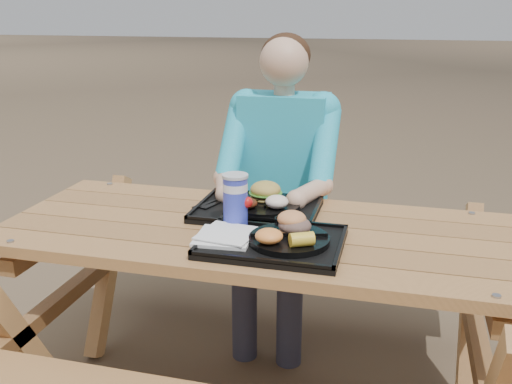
# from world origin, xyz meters

# --- Properties ---
(picnic_table) EXTENTS (1.80, 1.49, 0.75)m
(picnic_table) POSITION_xyz_m (0.00, 0.00, 0.38)
(picnic_table) COLOR #999999
(picnic_table) RESTS_ON ground
(tray_near) EXTENTS (0.45, 0.35, 0.02)m
(tray_near) POSITION_xyz_m (0.09, -0.15, 0.76)
(tray_near) COLOR black
(tray_near) RESTS_ON picnic_table
(tray_far) EXTENTS (0.45, 0.35, 0.02)m
(tray_far) POSITION_xyz_m (-0.03, 0.14, 0.76)
(tray_far) COLOR black
(tray_far) RESTS_ON picnic_table
(plate_near) EXTENTS (0.26, 0.26, 0.02)m
(plate_near) POSITION_xyz_m (0.15, -0.15, 0.78)
(plate_near) COLOR black
(plate_near) RESTS_ON tray_near
(plate_far) EXTENTS (0.26, 0.26, 0.02)m
(plate_far) POSITION_xyz_m (-0.00, 0.15, 0.78)
(plate_far) COLOR black
(plate_far) RESTS_ON tray_far
(napkin_stack) EXTENTS (0.19, 0.19, 0.02)m
(napkin_stack) POSITION_xyz_m (-0.06, -0.18, 0.78)
(napkin_stack) COLOR white
(napkin_stack) RESTS_ON tray_near
(soda_cup) EXTENTS (0.08, 0.08, 0.17)m
(soda_cup) POSITION_xyz_m (-0.06, -0.04, 0.86)
(soda_cup) COLOR #1724AF
(soda_cup) RESTS_ON tray_near
(condiment_bbq) EXTENTS (0.05, 0.05, 0.03)m
(condiment_bbq) POSITION_xyz_m (0.10, -0.02, 0.79)
(condiment_bbq) COLOR black
(condiment_bbq) RESTS_ON tray_near
(condiment_mustard) EXTENTS (0.05, 0.05, 0.03)m
(condiment_mustard) POSITION_xyz_m (0.16, -0.02, 0.78)
(condiment_mustard) COLOR gold
(condiment_mustard) RESTS_ON tray_near
(sandwich) EXTENTS (0.10, 0.10, 0.10)m
(sandwich) POSITION_xyz_m (0.16, -0.11, 0.84)
(sandwich) COLOR #E28A4F
(sandwich) RESTS_ON plate_near
(mac_cheese) EXTENTS (0.09, 0.09, 0.04)m
(mac_cheese) POSITION_xyz_m (0.10, -0.22, 0.81)
(mac_cheese) COLOR #FF9C43
(mac_cheese) RESTS_ON plate_near
(corn_cob) EXTENTS (0.10, 0.10, 0.04)m
(corn_cob) POSITION_xyz_m (0.20, -0.22, 0.81)
(corn_cob) COLOR yellow
(corn_cob) RESTS_ON plate_near
(cutlery_far) EXTENTS (0.08, 0.16, 0.01)m
(cutlery_far) POSITION_xyz_m (-0.20, 0.15, 0.77)
(cutlery_far) COLOR black
(cutlery_far) RESTS_ON tray_far
(burger) EXTENTS (0.12, 0.12, 0.11)m
(burger) POSITION_xyz_m (-0.01, 0.20, 0.84)
(burger) COLOR #B89841
(burger) RESTS_ON plate_far
(baked_beans) EXTENTS (0.08, 0.08, 0.04)m
(baked_beans) POSITION_xyz_m (-0.06, 0.08, 0.81)
(baked_beans) COLOR #4A1E0E
(baked_beans) RESTS_ON plate_far
(potato_salad) EXTENTS (0.09, 0.09, 0.05)m
(potato_salad) POSITION_xyz_m (0.05, 0.11, 0.81)
(potato_salad) COLOR white
(potato_salad) RESTS_ON plate_far
(diner) EXTENTS (0.48, 0.84, 1.28)m
(diner) POSITION_xyz_m (-0.03, 0.62, 0.64)
(diner) COLOR #1AA7B9
(diner) RESTS_ON ground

